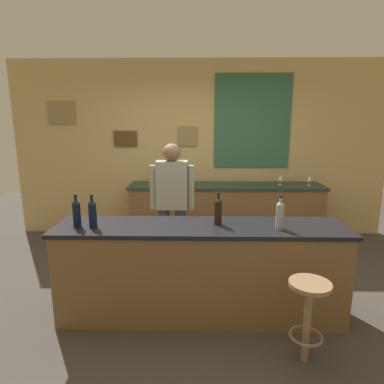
# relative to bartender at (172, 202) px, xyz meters

# --- Properties ---
(ground_plane) EXTENTS (10.00, 10.00, 0.00)m
(ground_plane) POSITION_rel_bartender_xyz_m (0.33, -0.42, -0.94)
(ground_plane) COLOR #423D38
(back_wall) EXTENTS (6.00, 0.09, 2.80)m
(back_wall) POSITION_rel_bartender_xyz_m (0.35, 1.61, 0.48)
(back_wall) COLOR tan
(back_wall) RESTS_ON ground_plane
(bar_counter) EXTENTS (2.72, 0.60, 0.92)m
(bar_counter) POSITION_rel_bartender_xyz_m (0.33, -0.82, -0.47)
(bar_counter) COLOR brown
(bar_counter) RESTS_ON ground_plane
(side_counter) EXTENTS (2.98, 0.56, 0.90)m
(side_counter) POSITION_rel_bartender_xyz_m (0.73, 1.23, -0.48)
(side_counter) COLOR brown
(side_counter) RESTS_ON ground_plane
(bartender) EXTENTS (0.52, 0.21, 1.62)m
(bartender) POSITION_rel_bartender_xyz_m (0.00, 0.00, 0.00)
(bartender) COLOR #384766
(bartender) RESTS_ON ground_plane
(bar_stool) EXTENTS (0.32, 0.32, 0.68)m
(bar_stool) POSITION_rel_bartender_xyz_m (1.16, -1.45, -0.48)
(bar_stool) COLOR olive
(bar_stool) RESTS_ON ground_plane
(wine_bottle_a) EXTENTS (0.07, 0.07, 0.31)m
(wine_bottle_a) POSITION_rel_bartender_xyz_m (-0.80, -0.89, 0.12)
(wine_bottle_a) COLOR black
(wine_bottle_a) RESTS_ON bar_counter
(wine_bottle_b) EXTENTS (0.07, 0.07, 0.31)m
(wine_bottle_b) POSITION_rel_bartender_xyz_m (-0.65, -0.89, 0.12)
(wine_bottle_b) COLOR black
(wine_bottle_b) RESTS_ON bar_counter
(wine_bottle_c) EXTENTS (0.07, 0.07, 0.31)m
(wine_bottle_c) POSITION_rel_bartender_xyz_m (0.49, -0.79, 0.12)
(wine_bottle_c) COLOR black
(wine_bottle_c) RESTS_ON bar_counter
(wine_bottle_d) EXTENTS (0.07, 0.07, 0.31)m
(wine_bottle_d) POSITION_rel_bartender_xyz_m (1.04, -0.90, 0.12)
(wine_bottle_d) COLOR #999E99
(wine_bottle_d) RESTS_ON bar_counter
(wine_glass_a) EXTENTS (0.07, 0.07, 0.16)m
(wine_glass_a) POSITION_rel_bartender_xyz_m (1.56, 1.23, 0.07)
(wine_glass_a) COLOR silver
(wine_glass_a) RESTS_ON side_counter
(wine_glass_b) EXTENTS (0.07, 0.07, 0.16)m
(wine_glass_b) POSITION_rel_bartender_xyz_m (1.98, 1.18, 0.07)
(wine_glass_b) COLOR silver
(wine_glass_b) RESTS_ON side_counter
(coffee_mug) EXTENTS (0.12, 0.08, 0.09)m
(coffee_mug) POSITION_rel_bartender_xyz_m (-0.17, 1.16, 0.01)
(coffee_mug) COLOR #336699
(coffee_mug) RESTS_ON side_counter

